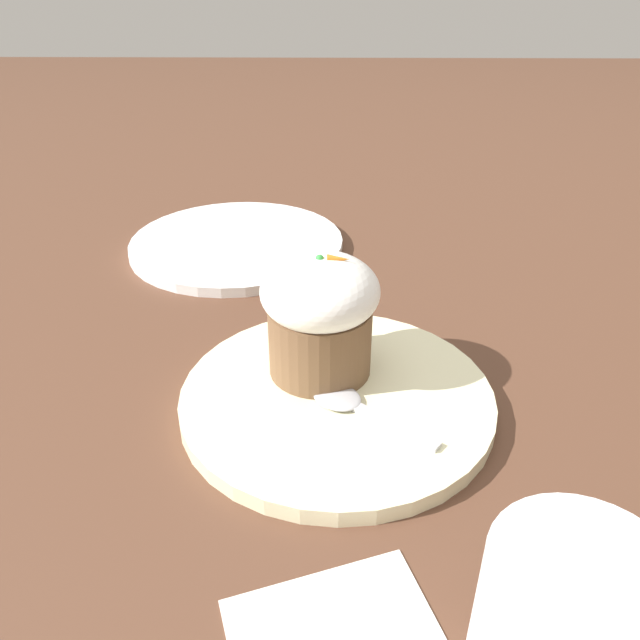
# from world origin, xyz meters

# --- Properties ---
(ground_plane) EXTENTS (4.00, 4.00, 0.00)m
(ground_plane) POSITION_xyz_m (0.00, 0.00, 0.00)
(ground_plane) COLOR #513323
(dessert_plate) EXTENTS (0.27, 0.27, 0.01)m
(dessert_plate) POSITION_xyz_m (0.00, 0.00, 0.01)
(dessert_plate) COLOR beige
(dessert_plate) RESTS_ON ground_plane
(carrot_cake) EXTENTS (0.10, 0.10, 0.11)m
(carrot_cake) POSITION_xyz_m (-0.01, 0.03, 0.07)
(carrot_cake) COLOR brown
(carrot_cake) RESTS_ON dessert_plate
(spoon) EXTENTS (0.11, 0.09, 0.01)m
(spoon) POSITION_xyz_m (0.01, -0.02, 0.02)
(spoon) COLOR #B7B7BC
(spoon) RESTS_ON dessert_plate
(side_plate) EXTENTS (0.28, 0.28, 0.01)m
(side_plate) POSITION_xyz_m (-0.13, 0.33, 0.01)
(side_plate) COLOR white
(side_plate) RESTS_ON ground_plane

